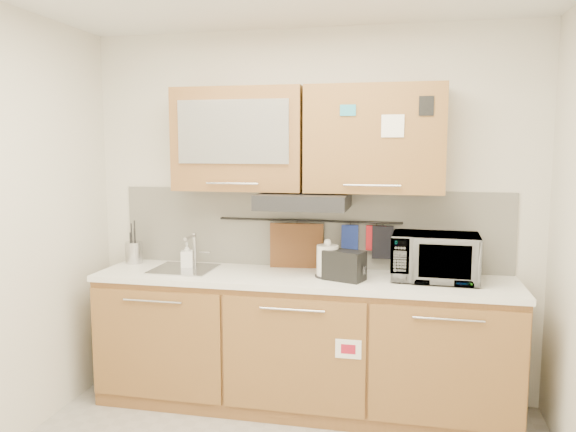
% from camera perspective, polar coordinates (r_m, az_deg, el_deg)
% --- Properties ---
extents(wall_back, '(3.20, 0.00, 3.20)m').
position_cam_1_polar(wall_back, '(4.02, 2.25, 0.17)').
color(wall_back, silver).
rests_on(wall_back, ground).
extents(base_cabinet, '(2.80, 0.64, 0.88)m').
position_cam_1_polar(base_cabinet, '(3.94, 1.40, -13.39)').
color(base_cabinet, brown).
rests_on(base_cabinet, floor).
extents(countertop, '(2.82, 0.62, 0.04)m').
position_cam_1_polar(countertop, '(3.79, 1.42, -6.39)').
color(countertop, white).
rests_on(countertop, base_cabinet).
extents(backsplash, '(2.80, 0.02, 0.56)m').
position_cam_1_polar(backsplash, '(4.03, 2.21, -1.26)').
color(backsplash, silver).
rests_on(backsplash, countertop).
extents(upper_cabinets, '(1.82, 0.37, 0.70)m').
position_cam_1_polar(upper_cabinets, '(3.82, 1.76, 7.78)').
color(upper_cabinets, brown).
rests_on(upper_cabinets, wall_back).
extents(range_hood, '(0.60, 0.46, 0.10)m').
position_cam_1_polar(range_hood, '(3.77, 1.61, 1.54)').
color(range_hood, black).
rests_on(range_hood, upper_cabinets).
extents(sink, '(0.42, 0.40, 0.26)m').
position_cam_1_polar(sink, '(4.05, -10.49, -5.30)').
color(sink, silver).
rests_on(sink, countertop).
extents(utensil_rail, '(1.30, 0.02, 0.02)m').
position_cam_1_polar(utensil_rail, '(3.98, 2.12, -0.48)').
color(utensil_rail, black).
rests_on(utensil_rail, backsplash).
extents(utensil_crock, '(0.14, 0.14, 0.32)m').
position_cam_1_polar(utensil_crock, '(4.34, -15.37, -3.56)').
color(utensil_crock, '#B5B4B9').
rests_on(utensil_crock, countertop).
extents(kettle, '(0.19, 0.18, 0.26)m').
position_cam_1_polar(kettle, '(3.75, 4.05, -4.67)').
color(kettle, silver).
rests_on(kettle, countertop).
extents(toaster, '(0.29, 0.23, 0.19)m').
position_cam_1_polar(toaster, '(3.67, 5.74, -4.98)').
color(toaster, black).
rests_on(toaster, countertop).
extents(microwave, '(0.56, 0.39, 0.30)m').
position_cam_1_polar(microwave, '(3.76, 14.70, -4.06)').
color(microwave, '#999999').
rests_on(microwave, countertop).
extents(soap_bottle, '(0.10, 0.10, 0.18)m').
position_cam_1_polar(soap_bottle, '(4.07, -10.22, -3.94)').
color(soap_bottle, '#999999').
rests_on(soap_bottle, countertop).
extents(cutting_board, '(0.38, 0.06, 0.47)m').
position_cam_1_polar(cutting_board, '(4.02, 0.88, -4.08)').
color(cutting_board, brown).
rests_on(cutting_board, utensil_rail).
extents(oven_mitt, '(0.12, 0.03, 0.19)m').
position_cam_1_polar(oven_mitt, '(3.94, 6.30, -2.31)').
color(oven_mitt, navy).
rests_on(oven_mitt, utensil_rail).
extents(dark_pouch, '(0.15, 0.05, 0.23)m').
position_cam_1_polar(dark_pouch, '(3.93, 9.59, -2.64)').
color(dark_pouch, black).
rests_on(dark_pouch, utensil_rail).
extents(pot_holder, '(0.14, 0.04, 0.17)m').
position_cam_1_polar(pot_holder, '(3.93, 8.96, -2.24)').
color(pot_holder, red).
rests_on(pot_holder, utensil_rail).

